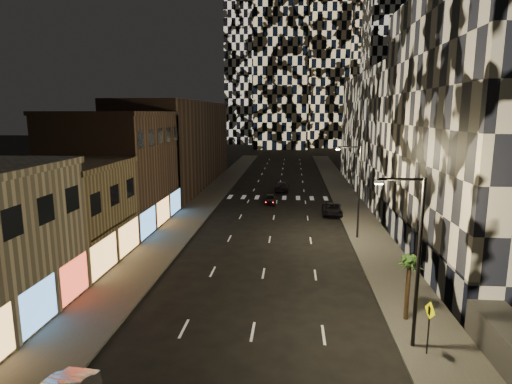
% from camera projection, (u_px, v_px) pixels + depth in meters
% --- Properties ---
extents(sidewalk_left, '(4.00, 120.00, 0.15)m').
position_uv_depth(sidewalk_left, '(210.00, 196.00, 63.37)').
color(sidewalk_left, '#47443F').
rests_on(sidewalk_left, ground).
extents(sidewalk_right, '(4.00, 120.00, 0.15)m').
position_uv_depth(sidewalk_right, '(347.00, 198.00, 61.69)').
color(sidewalk_right, '#47443F').
rests_on(sidewalk_right, ground).
extents(curb_left, '(0.20, 120.00, 0.15)m').
position_uv_depth(curb_left, '(224.00, 196.00, 63.19)').
color(curb_left, '#4C4C47').
rests_on(curb_left, ground).
extents(curb_right, '(0.20, 120.00, 0.15)m').
position_uv_depth(curb_right, '(332.00, 198.00, 61.87)').
color(curb_right, '#4C4C47').
rests_on(curb_right, ground).
extents(retail_tan, '(10.00, 10.00, 8.00)m').
position_uv_depth(retail_tan, '(57.00, 216.00, 34.84)').
color(retail_tan, olive).
rests_on(retail_tan, ground).
extents(retail_brown, '(10.00, 15.00, 12.00)m').
position_uv_depth(retail_brown, '(117.00, 171.00, 46.71)').
color(retail_brown, brown).
rests_on(retail_brown, ground).
extents(retail_filler_left, '(10.00, 40.00, 14.00)m').
position_uv_depth(retail_filler_left, '(180.00, 144.00, 72.48)').
color(retail_filler_left, brown).
rests_on(retail_filler_left, ground).
extents(midrise_base, '(0.60, 25.00, 3.00)m').
position_uv_depth(midrise_base, '(412.00, 242.00, 36.26)').
color(midrise_base, '#383838').
rests_on(midrise_base, ground).
extents(midrise_filler_right, '(16.00, 40.00, 18.00)m').
position_uv_depth(midrise_filler_right, '(409.00, 134.00, 66.07)').
color(midrise_filler_right, '#232326').
rests_on(midrise_filler_right, ground).
extents(tower_center_low, '(18.00, 18.00, 95.00)m').
position_uv_depth(tower_center_low, '(283.00, 5.00, 142.13)').
color(tower_center_low, black).
rests_on(tower_center_low, ground).
extents(streetlight_near, '(2.55, 0.25, 9.00)m').
position_uv_depth(streetlight_near, '(414.00, 251.00, 21.68)').
color(streetlight_near, black).
rests_on(streetlight_near, sidewalk_right).
extents(streetlight_far, '(2.55, 0.25, 9.00)m').
position_uv_depth(streetlight_far, '(357.00, 185.00, 41.27)').
color(streetlight_far, black).
rests_on(streetlight_far, sidewalk_right).
extents(car_dark_midlane, '(1.86, 3.90, 1.29)m').
position_uv_depth(car_dark_midlane, '(270.00, 199.00, 58.31)').
color(car_dark_midlane, black).
rests_on(car_dark_midlane, ground).
extents(car_dark_oncoming, '(2.19, 5.21, 1.50)m').
position_uv_depth(car_dark_oncoming, '(282.00, 186.00, 67.66)').
color(car_dark_oncoming, black).
rests_on(car_dark_oncoming, ground).
extents(car_dark_rightlane, '(2.45, 5.03, 1.38)m').
position_uv_depth(car_dark_rightlane, '(332.00, 210.00, 51.83)').
color(car_dark_rightlane, black).
rests_on(car_dark_rightlane, ground).
extents(ped_sign, '(0.23, 0.93, 2.83)m').
position_uv_depth(ped_sign, '(429.00, 319.00, 21.51)').
color(ped_sign, black).
rests_on(ped_sign, sidewalk_right).
extents(palm_tree, '(2.02, 2.02, 3.98)m').
position_uv_depth(palm_tree, '(409.00, 267.00, 24.94)').
color(palm_tree, '#47331E').
rests_on(palm_tree, sidewalk_right).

